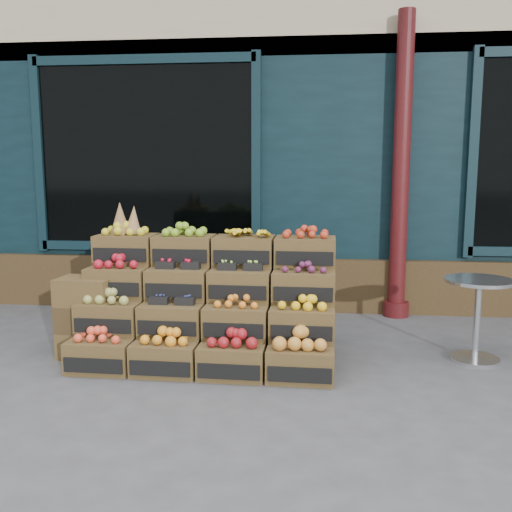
# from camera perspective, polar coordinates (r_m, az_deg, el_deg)

# --- Properties ---
(ground) EXTENTS (60.00, 60.00, 0.00)m
(ground) POSITION_cam_1_polar(r_m,az_deg,el_deg) (4.48, 1.64, -12.25)
(ground) COLOR #464649
(ground) RESTS_ON ground
(shop_facade) EXTENTS (12.00, 6.24, 4.80)m
(shop_facade) POSITION_cam_1_polar(r_m,az_deg,el_deg) (9.32, 4.22, 13.67)
(shop_facade) COLOR black
(shop_facade) RESTS_ON ground
(crate_display) EXTENTS (2.12, 1.06, 1.32)m
(crate_display) POSITION_cam_1_polar(r_m,az_deg,el_deg) (4.88, -4.73, -5.50)
(crate_display) COLOR #4E3B1E
(crate_display) RESTS_ON ground
(spare_crates) EXTENTS (0.48, 0.35, 0.69)m
(spare_crates) POSITION_cam_1_polar(r_m,az_deg,el_deg) (5.10, -16.54, -5.92)
(spare_crates) COLOR #4E3B1E
(spare_crates) RESTS_ON ground
(bistro_table) EXTENTS (0.56, 0.56, 0.70)m
(bistro_table) POSITION_cam_1_polar(r_m,az_deg,el_deg) (5.11, 21.27, -5.07)
(bistro_table) COLOR silver
(bistro_table) RESTS_ON ground
(shopkeeper) EXTENTS (0.90, 0.72, 2.15)m
(shopkeeper) POSITION_cam_1_polar(r_m,az_deg,el_deg) (7.31, -10.17, 4.51)
(shopkeeper) COLOR #1C641F
(shopkeeper) RESTS_ON ground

